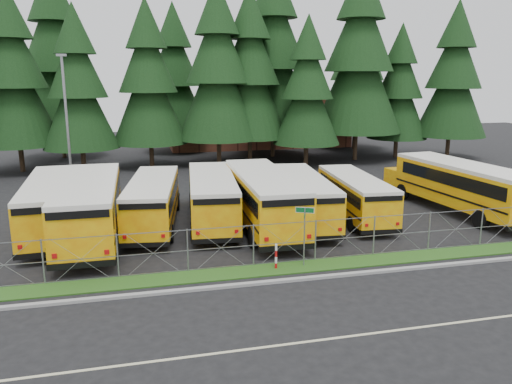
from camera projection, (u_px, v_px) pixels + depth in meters
ground at (327, 252)px, 24.86m from camera, size 120.00×120.00×0.00m
curb at (353, 274)px, 21.91m from camera, size 50.00×0.25×0.12m
grass_verge at (340, 263)px, 23.24m from camera, size 50.00×1.40×0.06m
road_lane_line at (412, 328)px, 17.28m from camera, size 50.00×0.12×0.01m
chainlink_fence at (335, 239)px, 23.69m from camera, size 44.00×0.10×2.00m
brick_building at (256, 121)px, 63.44m from camera, size 22.00×10.00×6.00m
bus_0 at (54, 206)px, 27.57m from camera, size 3.36×11.77×3.05m
bus_1 at (91, 209)px, 26.63m from camera, size 2.95×12.44×3.26m
bus_2 at (154, 203)px, 28.84m from camera, size 3.97×11.00×2.82m
bus_3 at (212, 199)px, 29.55m from camera, size 3.74×11.37×2.93m
bus_4 at (262, 200)px, 28.77m from camera, size 3.21×12.26×3.20m
bus_5 at (301, 199)px, 29.81m from camera, size 3.63×10.96×2.82m
bus_6 at (353, 197)px, 30.69m from camera, size 3.22×10.21×2.63m
bus_east at (458, 187)px, 31.93m from camera, size 4.01×12.43×3.20m
street_sign at (305, 224)px, 22.50m from camera, size 0.77×0.51×2.81m
striped_bollard at (276, 257)px, 22.46m from camera, size 0.11×0.11×1.20m
light_standard at (67, 118)px, 37.16m from camera, size 0.70×0.35×10.14m
conifer_1 at (13, 79)px, 44.06m from camera, size 7.54×7.54×16.68m
conifer_2 at (78, 89)px, 44.14m from camera, size 6.71×6.71×14.85m
conifer_3 at (148, 84)px, 46.60m from camera, size 7.09×7.09×15.69m
conifer_4 at (218, 74)px, 47.36m from camera, size 7.92×7.92×17.51m
conifer_5 at (250, 76)px, 49.18m from camera, size 7.75×7.75×17.14m
conifer_6 at (307, 91)px, 47.72m from camera, size 6.46×6.46×14.28m
conifer_7 at (359, 62)px, 50.24m from camera, size 9.03×9.03×19.97m
conifer_8 at (399, 92)px, 52.60m from camera, size 6.32×6.32×13.98m
conifer_9 at (453, 81)px, 51.75m from camera, size 7.33×7.33×16.21m
conifer_10 at (56, 63)px, 51.59m from camera, size 8.98×8.98×19.87m
conifer_11 at (175, 79)px, 55.98m from camera, size 7.51×7.51×16.61m
conifer_12 at (273, 60)px, 52.33m from camera, size 9.26×9.26×20.48m
conifer_13 at (357, 73)px, 58.48m from camera, size 8.10×8.10×17.92m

